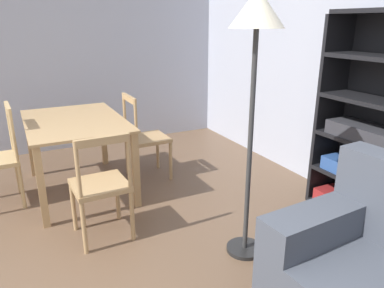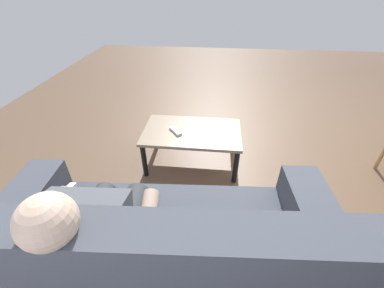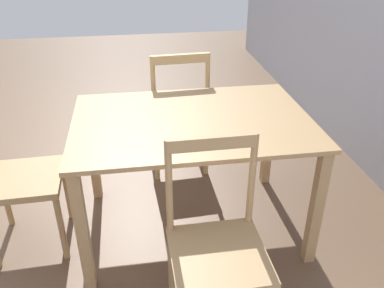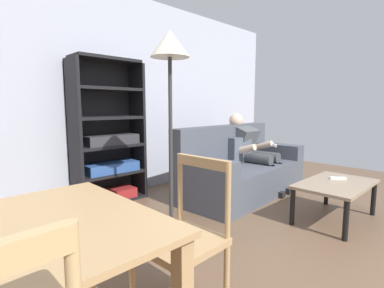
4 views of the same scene
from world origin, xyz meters
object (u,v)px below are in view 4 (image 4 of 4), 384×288
Objects in this scene: couch at (240,170)px; tv_remote at (338,178)px; person_lounging at (251,150)px; bookshelf at (108,144)px; dining_chair_facing_couch at (183,240)px; floor_lamp at (170,63)px; coffee_table at (336,187)px.

couch reaches higher than tv_remote.
couch is 12.07× the size of tv_remote.
person_lounging is 6.51× the size of tv_remote.
person_lounging is at bearing -27.20° from bookshelf.
bookshelf reaches higher than tv_remote.
person_lounging reaches higher than tv_remote.
floor_lamp reaches higher than dining_chair_facing_couch.
bookshelf is at bearing 146.77° from couch.
tv_remote is 0.19× the size of dining_chair_facing_couch.
couch is 1.85× the size of person_lounging.
floor_lamp is at bearing -170.14° from person_lounging.
coffee_table is 5.73× the size of tv_remote.
person_lounging reaches higher than dining_chair_facing_couch.
couch is at bearing 29.00° from dining_chair_facing_couch.
person_lounging is (0.32, 0.04, 0.24)m from couch.
bookshelf is 0.95× the size of floor_lamp.
bookshelf reaches higher than dining_chair_facing_couch.
person_lounging is 0.59× the size of floor_lamp.
floor_lamp reaches higher than tv_remote.
bookshelf is at bearing 122.57° from coffee_table.
floor_lamp is (-0.00, -1.23, 0.86)m from bookshelf.
bookshelf reaches higher than coffee_table.
dining_chair_facing_couch is 0.48× the size of floor_lamp.
bookshelf reaches higher than couch.
floor_lamp is at bearing 53.36° from dining_chair_facing_couch.
couch is 0.40m from person_lounging.
person_lounging is 1.38m from coffee_table.
couch is at bearing 88.47° from coffee_table.
tv_remote is at bearing -98.76° from person_lounging.
dining_chair_facing_couch is at bearing 177.73° from coffee_table.
bookshelf is at bearing 72.21° from dining_chair_facing_couch.
bookshelf is (-1.78, 0.92, 0.16)m from person_lounging.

